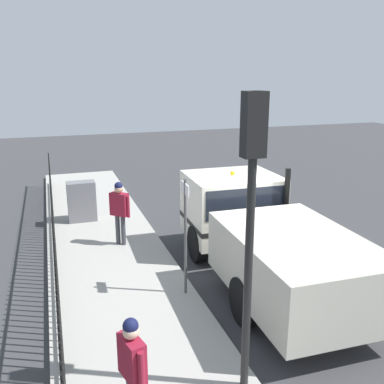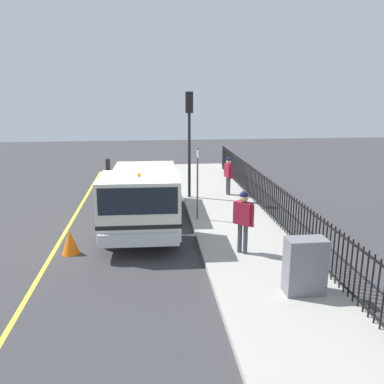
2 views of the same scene
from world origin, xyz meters
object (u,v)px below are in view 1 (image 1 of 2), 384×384
object	(u,v)px
pedestrian_distant	(132,362)
traffic_light_near	(251,190)
worker_standing	(119,207)
street_sign	(185,224)
work_truck	(257,230)
utility_cabinet	(82,201)
traffic_cone	(289,227)

from	to	relation	value
pedestrian_distant	traffic_light_near	world-z (taller)	traffic_light_near
pedestrian_distant	traffic_light_near	xyz separation A→B (m)	(-1.73, -0.24, 2.09)
worker_standing	street_sign	world-z (taller)	street_sign
pedestrian_distant	street_sign	size ratio (longest dim) A/B	0.65
work_truck	worker_standing	bearing A→B (deg)	137.16
utility_cabinet	work_truck	bearing A→B (deg)	125.45
traffic_light_near	traffic_cone	bearing A→B (deg)	52.83
pedestrian_distant	traffic_cone	distance (m)	8.07
pedestrian_distant	traffic_cone	size ratio (longest dim) A/B	2.30
pedestrian_distant	street_sign	world-z (taller)	street_sign
work_truck	utility_cabinet	world-z (taller)	work_truck
traffic_light_near	traffic_cone	size ratio (longest dim) A/B	6.13
street_sign	work_truck	bearing A→B (deg)	-166.73
work_truck	pedestrian_distant	xyz separation A→B (m)	(3.67, 3.71, -0.06)
utility_cabinet	traffic_cone	xyz separation A→B (m)	(-5.69, 3.19, -0.43)
pedestrian_distant	traffic_light_near	distance (m)	2.73
work_truck	street_sign	world-z (taller)	street_sign
work_truck	pedestrian_distant	bearing A→B (deg)	-133.07
work_truck	utility_cabinet	xyz separation A→B (m)	(3.63, -5.10, -0.43)
work_truck	pedestrian_distant	size ratio (longest dim) A/B	3.88
worker_standing	street_sign	xyz separation A→B (m)	(-0.88, 3.18, 0.48)
utility_cabinet	traffic_cone	size ratio (longest dim) A/B	1.79
traffic_cone	street_sign	distance (m)	4.81
pedestrian_distant	traffic_light_near	size ratio (longest dim) A/B	0.37
worker_standing	traffic_cone	bearing A→B (deg)	34.21
utility_cabinet	traffic_cone	distance (m)	6.54
worker_standing	traffic_light_near	size ratio (longest dim) A/B	0.41
utility_cabinet	street_sign	xyz separation A→B (m)	(-1.72, 5.55, 0.93)
work_truck	traffic_cone	xyz separation A→B (m)	(-2.06, -1.91, -0.86)
pedestrian_distant	traffic_cone	bearing A→B (deg)	119.50
utility_cabinet	traffic_cone	world-z (taller)	utility_cabinet
street_sign	worker_standing	bearing A→B (deg)	-74.60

